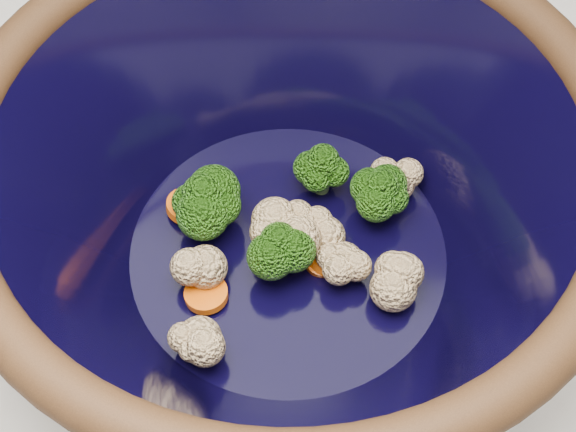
% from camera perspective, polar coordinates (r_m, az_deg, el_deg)
% --- Properties ---
extents(mixing_bowl, '(0.48, 0.48, 0.17)m').
position_cam_1_polar(mixing_bowl, '(0.50, -0.00, 1.07)').
color(mixing_bowl, black).
rests_on(mixing_bowl, counter).
extents(vegetable_pile, '(0.18, 0.18, 0.06)m').
position_cam_1_polar(vegetable_pile, '(0.53, 0.23, -0.75)').
color(vegetable_pile, '#608442').
rests_on(vegetable_pile, mixing_bowl).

